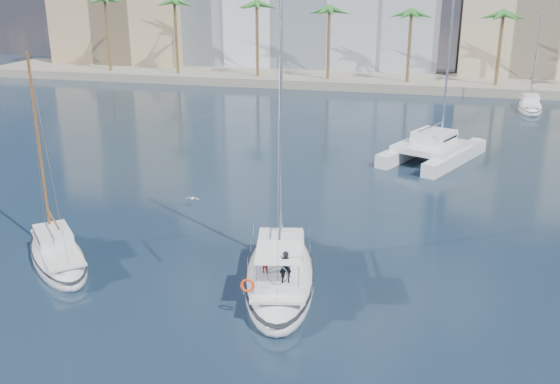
# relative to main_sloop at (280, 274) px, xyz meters

# --- Properties ---
(ground) EXTENTS (160.00, 160.00, 0.00)m
(ground) POSITION_rel_main_sloop_xyz_m (-1.87, 2.65, -0.51)
(ground) COLOR black
(ground) RESTS_ON ground
(quay) EXTENTS (120.00, 14.00, 1.20)m
(quay) POSITION_rel_main_sloop_xyz_m (-1.87, 63.65, 0.09)
(quay) COLOR gray
(quay) RESTS_ON ground
(building_tan_left) EXTENTS (22.00, 14.00, 22.00)m
(building_tan_left) POSITION_rel_main_sloop_xyz_m (-43.87, 71.65, 10.49)
(building_tan_left) COLOR tan
(building_tan_left) RESTS_ON ground
(building_beige) EXTENTS (20.00, 14.00, 20.00)m
(building_beige) POSITION_rel_main_sloop_xyz_m (20.13, 72.65, 9.49)
(building_beige) COLOR #C6B18E
(building_beige) RESTS_ON ground
(palm_left) EXTENTS (3.60, 3.60, 12.30)m
(palm_left) POSITION_rel_main_sloop_xyz_m (-35.87, 59.65, 9.77)
(palm_left) COLOR brown
(palm_left) RESTS_ON ground
(palm_centre) EXTENTS (3.60, 3.60, 12.30)m
(palm_centre) POSITION_rel_main_sloop_xyz_m (-1.87, 59.65, 9.77)
(palm_centre) COLOR brown
(palm_centre) RESTS_ON ground
(main_sloop) EXTENTS (5.82, 11.62, 16.51)m
(main_sloop) POSITION_rel_main_sloop_xyz_m (0.00, 0.00, 0.00)
(main_sloop) COLOR silver
(main_sloop) RESTS_ON ground
(small_sloop) EXTENTS (7.54, 7.85, 11.90)m
(small_sloop) POSITION_rel_main_sloop_xyz_m (-12.39, -0.59, -0.08)
(small_sloop) COLOR silver
(small_sloop) RESTS_ON ground
(catamaran) EXTENTS (9.17, 11.84, 15.63)m
(catamaran) POSITION_rel_main_sloop_xyz_m (7.21, 25.17, 0.60)
(catamaran) COLOR silver
(catamaran) RESTS_ON ground
(seagull) EXTENTS (0.96, 0.41, 0.18)m
(seagull) POSITION_rel_main_sloop_xyz_m (-8.40, 9.34, 0.12)
(seagull) COLOR silver
(seagull) RESTS_ON ground
(moored_yacht_a) EXTENTS (3.37, 9.52, 11.90)m
(moored_yacht_a) POSITION_rel_main_sloop_xyz_m (18.13, 49.65, -0.51)
(moored_yacht_a) COLOR silver
(moored_yacht_a) RESTS_ON ground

